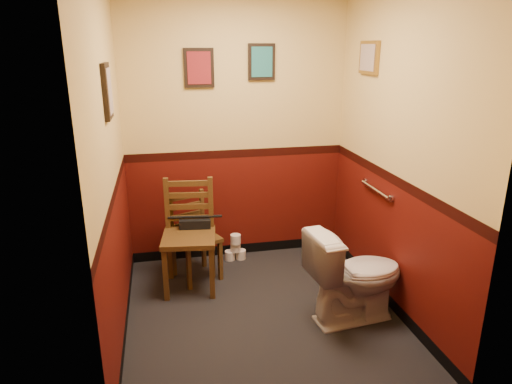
% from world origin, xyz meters
% --- Properties ---
extents(floor, '(2.20, 2.40, 0.00)m').
position_xyz_m(floor, '(0.00, 0.00, 0.00)').
color(floor, black).
rests_on(floor, ground).
extents(wall_back, '(2.20, 0.00, 2.70)m').
position_xyz_m(wall_back, '(0.00, 1.20, 1.35)').
color(wall_back, '#4E0F09').
rests_on(wall_back, ground).
extents(wall_front, '(2.20, 0.00, 2.70)m').
position_xyz_m(wall_front, '(0.00, -1.20, 1.35)').
color(wall_front, '#4E0F09').
rests_on(wall_front, ground).
extents(wall_left, '(0.00, 2.40, 2.70)m').
position_xyz_m(wall_left, '(-1.10, 0.00, 1.35)').
color(wall_left, '#4E0F09').
rests_on(wall_left, ground).
extents(wall_right, '(0.00, 2.40, 2.70)m').
position_xyz_m(wall_right, '(1.10, 0.00, 1.35)').
color(wall_right, '#4E0F09').
rests_on(wall_right, ground).
extents(grab_bar, '(0.05, 0.56, 0.06)m').
position_xyz_m(grab_bar, '(1.07, 0.25, 0.95)').
color(grab_bar, silver).
rests_on(grab_bar, wall_right).
extents(framed_print_back_a, '(0.28, 0.04, 0.36)m').
position_xyz_m(framed_print_back_a, '(-0.35, 1.18, 1.95)').
color(framed_print_back_a, black).
rests_on(framed_print_back_a, wall_back).
extents(framed_print_back_b, '(0.26, 0.04, 0.34)m').
position_xyz_m(framed_print_back_b, '(0.25, 1.18, 2.00)').
color(framed_print_back_b, black).
rests_on(framed_print_back_b, wall_back).
extents(framed_print_left, '(0.04, 0.30, 0.38)m').
position_xyz_m(framed_print_left, '(-1.08, 0.10, 1.85)').
color(framed_print_left, black).
rests_on(framed_print_left, wall_left).
extents(framed_print_right, '(0.04, 0.34, 0.28)m').
position_xyz_m(framed_print_right, '(1.08, 0.60, 2.05)').
color(framed_print_right, olive).
rests_on(framed_print_right, wall_right).
extents(toilet, '(0.84, 0.53, 0.77)m').
position_xyz_m(toilet, '(0.72, -0.20, 0.39)').
color(toilet, white).
rests_on(toilet, floor).
extents(toilet_brush, '(0.11, 0.11, 0.41)m').
position_xyz_m(toilet_brush, '(0.99, -0.09, 0.07)').
color(toilet_brush, silver).
rests_on(toilet_brush, floor).
extents(chair_left, '(0.53, 0.53, 1.01)m').
position_xyz_m(chair_left, '(-0.54, 0.61, 0.50)').
color(chair_left, brown).
rests_on(chair_left, floor).
extents(chair_right, '(0.50, 0.50, 0.83)m').
position_xyz_m(chair_right, '(-0.49, 0.79, 0.41)').
color(chair_right, brown).
rests_on(chair_right, floor).
extents(handbag, '(0.30, 0.18, 0.21)m').
position_xyz_m(handbag, '(-0.48, 0.76, 0.52)').
color(handbag, black).
rests_on(handbag, chair_right).
extents(tp_stack, '(0.22, 0.14, 0.29)m').
position_xyz_m(tp_stack, '(-0.05, 1.06, 0.12)').
color(tp_stack, silver).
rests_on(tp_stack, floor).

